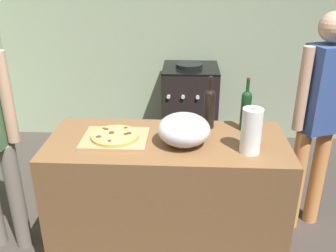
% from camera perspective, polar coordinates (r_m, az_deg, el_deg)
% --- Properties ---
extents(ground_plane, '(4.46, 3.27, 0.02)m').
position_cam_1_polar(ground_plane, '(3.33, 0.30, -11.48)').
color(ground_plane, '#3F3833').
extents(kitchen_wall_rear, '(4.46, 0.10, 2.60)m').
position_cam_1_polar(kitchen_wall_rear, '(4.14, 1.25, 15.37)').
color(kitchen_wall_rear, '#99A889').
rests_on(kitchen_wall_rear, ground_plane).
extents(counter, '(1.49, 0.64, 0.91)m').
position_cam_1_polar(counter, '(2.53, -0.12, -11.42)').
color(counter, brown).
rests_on(counter, ground_plane).
extents(cutting_board, '(0.40, 0.32, 0.02)m').
position_cam_1_polar(cutting_board, '(2.32, -8.13, -1.92)').
color(cutting_board, tan).
rests_on(cutting_board, counter).
extents(pizza, '(0.30, 0.30, 0.03)m').
position_cam_1_polar(pizza, '(2.31, -8.16, -1.45)').
color(pizza, tan).
rests_on(pizza, cutting_board).
extents(mixing_bowl, '(0.32, 0.32, 0.19)m').
position_cam_1_polar(mixing_bowl, '(2.21, 2.45, -0.56)').
color(mixing_bowl, '#B2B2B7').
rests_on(mixing_bowl, counter).
extents(paper_towel_roll, '(0.12, 0.12, 0.27)m').
position_cam_1_polar(paper_towel_roll, '(2.15, 12.69, -0.74)').
color(paper_towel_roll, white).
rests_on(paper_towel_roll, counter).
extents(wine_bottle_dark, '(0.07, 0.07, 0.35)m').
position_cam_1_polar(wine_bottle_dark, '(2.43, 11.88, 2.61)').
color(wine_bottle_dark, '#143819').
rests_on(wine_bottle_dark, counter).
extents(wine_bottle_green, '(0.07, 0.07, 0.35)m').
position_cam_1_polar(wine_bottle_green, '(2.43, 6.38, 2.97)').
color(wine_bottle_green, black).
rests_on(wine_bottle_green, counter).
extents(stove, '(0.57, 0.58, 0.98)m').
position_cam_1_polar(stove, '(3.96, 3.35, 2.56)').
color(stove, black).
rests_on(stove, ground_plane).
extents(person_in_red, '(0.38, 0.27, 1.64)m').
position_cam_1_polar(person_in_red, '(2.81, 22.20, 1.94)').
color(person_in_red, '#D88C4C').
rests_on(person_in_red, ground_plane).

